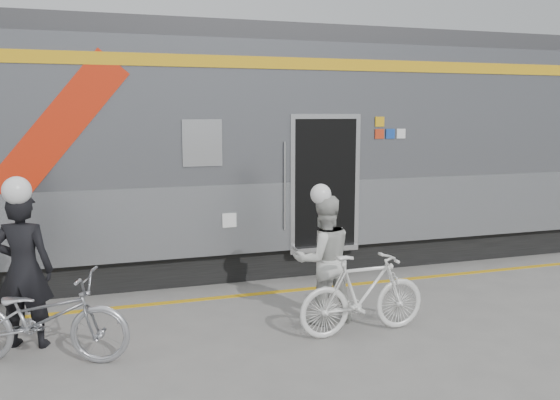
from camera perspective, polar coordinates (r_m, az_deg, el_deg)
name	(u,v)px	position (r m, az deg, el deg)	size (l,w,h in m)	color
ground	(267,353)	(6.94, -1.26, -14.53)	(90.00, 90.00, 0.00)	slate
train	(175,150)	(10.43, -10.07, 4.75)	(24.00, 3.17, 4.10)	black
safety_strip	(225,297)	(8.89, -5.35, -9.28)	(24.00, 0.12, 0.01)	gold
man	(24,270)	(7.45, -23.43, -6.19)	(0.67, 0.44, 1.83)	black
bicycle_left	(41,318)	(7.02, -21.98, -10.49)	(0.67, 1.92, 1.01)	#A7A8AF
woman	(323,259)	(7.68, 4.20, -5.72)	(0.81, 0.63, 1.66)	beige
bicycle_right	(363,294)	(7.40, 7.98, -8.95)	(0.47, 1.67, 1.01)	white
helmet_man	(18,177)	(7.26, -23.93, 2.04)	(0.32, 0.32, 0.32)	white
helmet_woman	(324,185)	(7.50, 4.28, 1.43)	(0.27, 0.27, 0.27)	white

